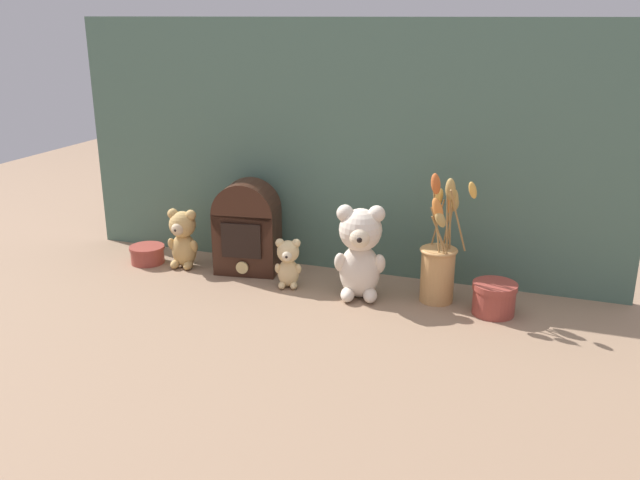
% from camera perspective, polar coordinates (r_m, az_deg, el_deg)
% --- Properties ---
extents(ground_plane, '(4.00, 4.00, 0.00)m').
position_cam_1_polar(ground_plane, '(1.81, -0.21, -4.11)').
color(ground_plane, '#8E7056').
extents(backdrop_wall, '(1.56, 0.02, 0.69)m').
position_cam_1_polar(backdrop_wall, '(1.86, 1.54, 7.63)').
color(backdrop_wall, '#4C6B5B').
rests_on(backdrop_wall, ground).
extents(teddy_bear_large, '(0.14, 0.12, 0.25)m').
position_cam_1_polar(teddy_bear_large, '(1.71, 3.40, -0.88)').
color(teddy_bear_large, beige).
rests_on(teddy_bear_large, ground).
extents(teddy_bear_medium, '(0.09, 0.09, 0.17)m').
position_cam_1_polar(teddy_bear_medium, '(1.97, -11.48, 0.24)').
color(teddy_bear_medium, tan).
rests_on(teddy_bear_medium, ground).
extents(teddy_bear_small, '(0.08, 0.07, 0.13)m').
position_cam_1_polar(teddy_bear_small, '(1.79, -2.70, -1.87)').
color(teddy_bear_small, '#DBBC84').
rests_on(teddy_bear_small, ground).
extents(flower_vase, '(0.14, 0.13, 0.34)m').
position_cam_1_polar(flower_vase, '(1.72, 9.99, -1.73)').
color(flower_vase, tan).
rests_on(flower_vase, ground).
extents(vintage_radio, '(0.19, 0.13, 0.26)m').
position_cam_1_polar(vintage_radio, '(1.89, -6.16, 1.09)').
color(vintage_radio, '#381E14').
rests_on(vintage_radio, ground).
extents(decorative_tin_tall, '(0.11, 0.11, 0.08)m').
position_cam_1_polar(decorative_tin_tall, '(1.70, 14.44, -4.77)').
color(decorative_tin_tall, '#993D33').
rests_on(decorative_tin_tall, ground).
extents(decorative_tin_short, '(0.10, 0.10, 0.05)m').
position_cam_1_polar(decorative_tin_short, '(2.04, -14.33, -1.18)').
color(decorative_tin_short, '#993D33').
rests_on(decorative_tin_short, ground).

